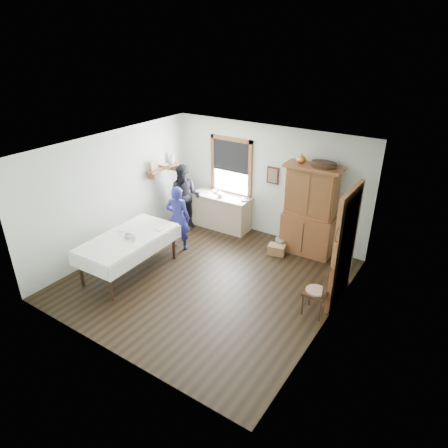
% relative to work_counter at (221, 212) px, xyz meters
% --- Properties ---
extents(room, '(5.01, 5.01, 2.70)m').
position_rel_work_counter_xyz_m(room, '(1.10, -2.16, 0.91)').
color(room, black).
rests_on(room, ground).
extents(window, '(1.18, 0.07, 1.48)m').
position_rel_work_counter_xyz_m(window, '(0.10, 0.31, 1.19)').
color(window, white).
rests_on(window, room).
extents(doorway, '(0.09, 1.14, 2.22)m').
position_rel_work_counter_xyz_m(doorway, '(3.55, -1.31, 0.73)').
color(doorway, '#4A3E35').
rests_on(doorway, room).
extents(wall_shelf, '(0.24, 1.00, 0.44)m').
position_rel_work_counter_xyz_m(wall_shelf, '(-1.27, -0.62, 1.14)').
color(wall_shelf, brown).
rests_on(wall_shelf, room).
extents(framed_picture, '(0.30, 0.04, 0.40)m').
position_rel_work_counter_xyz_m(framed_picture, '(1.25, 0.30, 1.11)').
color(framed_picture, '#352112').
rests_on(framed_picture, room).
extents(rug_beater, '(0.01, 0.27, 0.27)m').
position_rel_work_counter_xyz_m(rug_beater, '(3.55, -1.86, 1.28)').
color(rug_beater, black).
rests_on(rug_beater, room).
extents(work_counter, '(1.54, 0.63, 0.87)m').
position_rel_work_counter_xyz_m(work_counter, '(0.00, 0.00, 0.00)').
color(work_counter, tan).
rests_on(work_counter, room).
extents(china_hutch, '(1.23, 0.62, 2.06)m').
position_rel_work_counter_xyz_m(china_hutch, '(2.33, 0.00, 0.59)').
color(china_hutch, brown).
rests_on(china_hutch, room).
extents(dining_table, '(1.16, 2.11, 0.83)m').
position_rel_work_counter_xyz_m(dining_table, '(-0.39, -2.81, -0.02)').
color(dining_table, white).
rests_on(dining_table, room).
extents(spindle_chair, '(0.46, 0.46, 0.97)m').
position_rel_work_counter_xyz_m(spindle_chair, '(3.34, -1.97, 0.05)').
color(spindle_chair, '#352112').
rests_on(spindle_chair, room).
extents(pail, '(0.35, 0.35, 0.29)m').
position_rel_work_counter_xyz_m(pail, '(1.82, -0.25, -0.29)').
color(pail, '#919499').
rests_on(pail, room).
extents(wicker_basket, '(0.43, 0.35, 0.22)m').
position_rel_work_counter_xyz_m(wicker_basket, '(1.82, -0.45, -0.32)').
color(wicker_basket, olive).
rests_on(wicker_basket, room).
extents(woman_blue, '(0.60, 0.50, 1.42)m').
position_rel_work_counter_xyz_m(woman_blue, '(-0.20, -1.45, 0.27)').
color(woman_blue, navy).
rests_on(woman_blue, room).
extents(figure_dark, '(0.92, 0.84, 1.53)m').
position_rel_work_counter_xyz_m(figure_dark, '(-0.78, -0.47, 0.33)').
color(figure_dark, black).
rests_on(figure_dark, room).
extents(table_cup_a, '(0.14, 0.14, 0.10)m').
position_rel_work_counter_xyz_m(table_cup_a, '(-0.34, -2.85, 0.44)').
color(table_cup_a, silver).
rests_on(table_cup_a, dining_table).
extents(table_cup_b, '(0.12, 0.12, 0.09)m').
position_rel_work_counter_xyz_m(table_cup_b, '(-0.13, -2.90, 0.44)').
color(table_cup_b, silver).
rests_on(table_cup_b, dining_table).
extents(table_bowl, '(0.23, 0.23, 0.05)m').
position_rel_work_counter_xyz_m(table_bowl, '(-0.32, -2.82, 0.42)').
color(table_bowl, silver).
rests_on(table_bowl, dining_table).
extents(counter_book, '(0.26, 0.28, 0.02)m').
position_rel_work_counter_xyz_m(counter_book, '(0.55, 0.06, 0.45)').
color(counter_book, '#715D4B').
rests_on(counter_book, work_counter).
extents(counter_bowl, '(0.28, 0.28, 0.07)m').
position_rel_work_counter_xyz_m(counter_bowl, '(-0.20, 0.11, 0.47)').
color(counter_bowl, silver).
rests_on(counter_bowl, work_counter).
extents(shelf_bowl, '(0.22, 0.22, 0.05)m').
position_rel_work_counter_xyz_m(shelf_bowl, '(-1.27, -0.61, 1.16)').
color(shelf_bowl, silver).
rests_on(shelf_bowl, wall_shelf).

